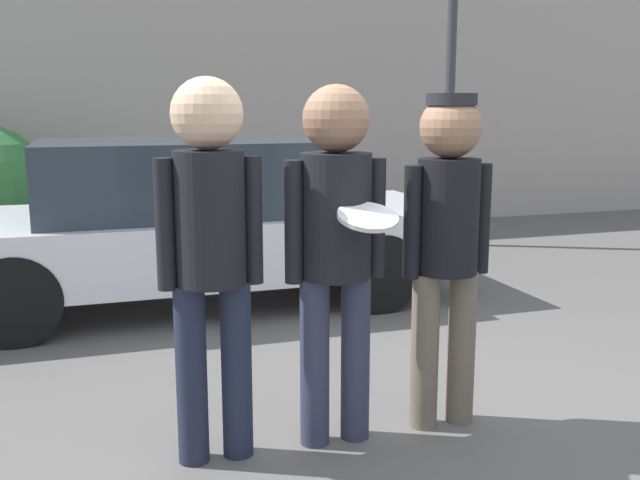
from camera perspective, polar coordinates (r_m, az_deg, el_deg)
name	(u,v)px	position (r m, az deg, el deg)	size (l,w,h in m)	color
ground_plane	(386,429)	(3.98, 5.27, -14.85)	(56.00, 56.00, 0.00)	#5B5956
storefront_building	(198,80)	(9.83, -9.75, 12.47)	(24.00, 0.22, 4.03)	#B2A89E
person_left	(210,236)	(3.37, -8.77, 0.36)	(0.50, 0.33, 1.85)	#1E2338
person_middle_with_frisbee	(336,232)	(3.51, 1.29, 0.65)	(0.52, 0.58, 1.82)	#2D3347
person_right	(447,230)	(3.78, 10.14, 0.78)	(0.49, 0.32, 1.78)	#665B4C
parked_car_near	(191,221)	(6.33, -10.25, 1.48)	(4.57, 1.82, 1.43)	silver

